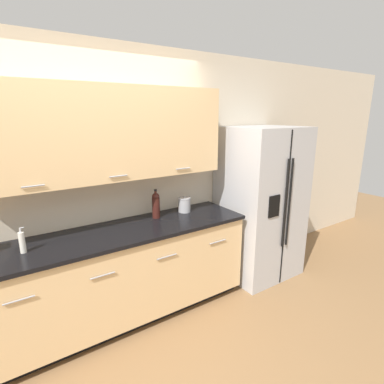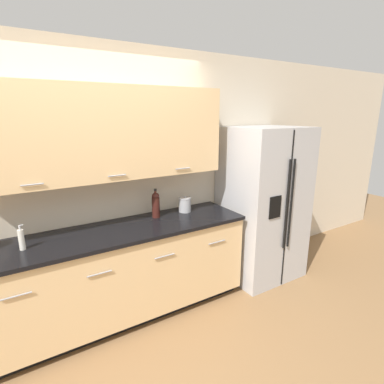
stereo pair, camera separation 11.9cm
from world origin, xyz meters
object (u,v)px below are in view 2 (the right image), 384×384
(refrigerator, at_px, (263,204))
(soap_dispenser, at_px, (21,239))
(steel_canister, at_px, (185,205))
(wine_bottle, at_px, (156,204))

(refrigerator, distance_m, soap_dispenser, 2.53)
(refrigerator, relative_size, steel_canister, 10.38)
(refrigerator, height_order, steel_canister, refrigerator)
(wine_bottle, bearing_deg, steel_canister, 0.37)
(wine_bottle, xyz_separation_m, steel_canister, (0.35, 0.00, -0.06))
(wine_bottle, relative_size, soap_dispenser, 1.46)
(refrigerator, xyz_separation_m, wine_bottle, (-1.31, 0.20, 0.15))
(soap_dispenser, height_order, steel_canister, soap_dispenser)
(wine_bottle, bearing_deg, soap_dispenser, -173.16)
(refrigerator, height_order, soap_dispenser, refrigerator)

